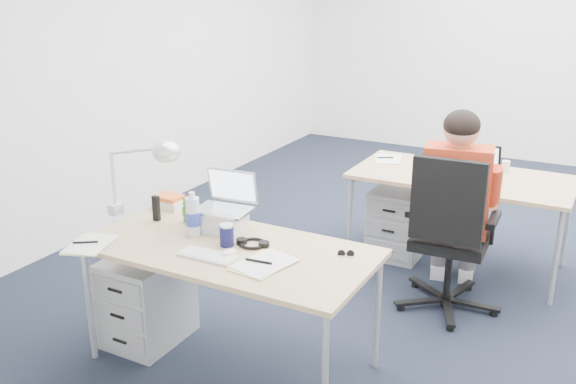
{
  "coord_description": "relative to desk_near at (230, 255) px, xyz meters",
  "views": [
    {
      "loc": [
        0.96,
        -4.55,
        2.15
      ],
      "look_at": [
        -0.86,
        -1.17,
        0.85
      ],
      "focal_mm": 40.0,
      "sensor_mm": 36.0,
      "label": 1
    }
  ],
  "objects": [
    {
      "name": "far_cup",
      "position": [
        1.07,
        2.2,
        0.09
      ],
      "size": [
        0.07,
        0.07,
        0.09
      ],
      "primitive_type": "cylinder",
      "rotation": [
        0.0,
        0.0,
        0.14
      ],
      "color": "white",
      "rests_on": "desk_far"
    },
    {
      "name": "water_bottle",
      "position": [
        -0.28,
        0.05,
        0.18
      ],
      "size": [
        0.08,
        0.08,
        0.26
      ],
      "primitive_type": "cylinder",
      "rotation": [
        0.0,
        0.0,
        -0.02
      ],
      "color": "silver",
      "rests_on": "desk_near"
    },
    {
      "name": "dark_laptop",
      "position": [
        0.87,
        1.83,
        0.18
      ],
      "size": [
        0.38,
        0.37,
        0.27
      ],
      "primitive_type": null,
      "rotation": [
        0.0,
        0.0,
        -0.0
      ],
      "color": "black",
      "rests_on": "desk_far"
    },
    {
      "name": "room",
      "position": [
        0.86,
        1.85,
        1.03
      ],
      "size": [
        6.02,
        7.02,
        2.8
      ],
      "color": "white",
      "rests_on": "ground"
    },
    {
      "name": "desk_far",
      "position": [
        0.8,
        1.96,
        0.0
      ],
      "size": [
        1.6,
        0.8,
        0.73
      ],
      "color": "tan",
      "rests_on": "ground"
    },
    {
      "name": "book_stack",
      "position": [
        -0.69,
        0.35,
        0.09
      ],
      "size": [
        0.19,
        0.15,
        0.08
      ],
      "primitive_type": "cube",
      "rotation": [
        0.0,
        0.0,
        0.03
      ],
      "color": "silver",
      "rests_on": "desk_near"
    },
    {
      "name": "desk_near",
      "position": [
        0.0,
        0.0,
        0.0
      ],
      "size": [
        1.6,
        0.8,
        0.73
      ],
      "color": "tan",
      "rests_on": "ground"
    },
    {
      "name": "cordless_phone",
      "position": [
        -0.62,
        0.13,
        0.13
      ],
      "size": [
        0.04,
        0.03,
        0.16
      ],
      "primitive_type": "cube",
      "rotation": [
        0.0,
        0.0,
        0.0
      ],
      "color": "black",
      "rests_on": "desk_near"
    },
    {
      "name": "papers_right",
      "position": [
        0.27,
        -0.11,
        0.05
      ],
      "size": [
        0.28,
        0.35,
        0.01
      ],
      "primitive_type": "cube",
      "rotation": [
        0.0,
        0.0,
        -0.19
      ],
      "color": "#D3D87D",
      "rests_on": "desk_near"
    },
    {
      "name": "bear_figurine",
      "position": [
        -0.44,
        0.21,
        0.12
      ],
      "size": [
        0.09,
        0.08,
        0.15
      ],
      "primitive_type": null,
      "rotation": [
        0.0,
        0.0,
        -0.2
      ],
      "color": "#1F6F1D",
      "rests_on": "desk_near"
    },
    {
      "name": "wireless_keyboard",
      "position": [
        -0.03,
        -0.16,
        0.05
      ],
      "size": [
        0.32,
        0.14,
        0.02
      ],
      "primitive_type": "cube",
      "rotation": [
        0.0,
        0.0,
        0.02
      ],
      "color": "white",
      "rests_on": "desk_near"
    },
    {
      "name": "office_chair",
      "position": [
        0.92,
        1.22,
        -0.37
      ],
      "size": [
        0.73,
        0.73,
        1.1
      ],
      "rotation": [
        0.0,
        0.0,
        0.05
      ],
      "color": "black",
      "rests_on": "ground"
    },
    {
      "name": "far_papers",
      "position": [
        0.15,
        2.1,
        0.05
      ],
      "size": [
        0.27,
        0.33,
        0.01
      ],
      "primitive_type": "cube",
      "rotation": [
        0.0,
        0.0,
        0.28
      ],
      "color": "white",
      "rests_on": "desk_far"
    },
    {
      "name": "papers_left",
      "position": [
        -0.71,
        -0.35,
        0.05
      ],
      "size": [
        0.28,
        0.34,
        0.01
      ],
      "primitive_type": "cube",
      "rotation": [
        0.0,
        0.0,
        0.3
      ],
      "color": "#D3D87D",
      "rests_on": "desk_near"
    },
    {
      "name": "desk_lamp",
      "position": [
        -0.75,
        0.1,
        0.32
      ],
      "size": [
        0.51,
        0.36,
        0.55
      ],
      "primitive_type": null,
      "rotation": [
        0.0,
        0.0,
        -0.43
      ],
      "color": "silver",
      "rests_on": "desk_near"
    },
    {
      "name": "can_koozie",
      "position": [
        -0.03,
        0.01,
        0.11
      ],
      "size": [
        0.1,
        0.1,
        0.13
      ],
      "primitive_type": "cylinder",
      "rotation": [
        0.0,
        0.0,
        -0.29
      ],
      "color": "#151544",
      "rests_on": "desk_near"
    },
    {
      "name": "drawer_pedestal_far",
      "position": [
        0.33,
        1.95,
        -0.41
      ],
      "size": [
        0.4,
        0.5,
        0.55
      ],
      "primitive_type": "cube",
      "color": "#ADB0B2",
      "rests_on": "ground"
    },
    {
      "name": "silver_laptop",
      "position": [
        -0.17,
        0.2,
        0.21
      ],
      "size": [
        0.34,
        0.28,
        0.34
      ],
      "primitive_type": null,
      "rotation": [
        0.0,
        0.0,
        0.1
      ],
      "color": "silver",
      "rests_on": "desk_near"
    },
    {
      "name": "seated_person",
      "position": [
        0.9,
        1.41,
        -0.01
      ],
      "size": [
        0.49,
        0.79,
        1.35
      ],
      "rotation": [
        0.0,
        0.0,
        0.17
      ],
      "color": "red",
      "rests_on": "ground"
    },
    {
      "name": "floor",
      "position": [
        0.86,
        1.85,
        -0.68
      ],
      "size": [
        7.0,
        7.0,
        0.0
      ],
      "primitive_type": "plane",
      "color": "black",
      "rests_on": "ground"
    },
    {
      "name": "drawer_pedestal_near",
      "position": [
        -0.6,
        -0.03,
        -0.41
      ],
      "size": [
        0.4,
        0.5,
        0.55
      ],
      "primitive_type": "cube",
      "color": "#ADB0B2",
      "rests_on": "ground"
    },
    {
      "name": "sunglasses",
      "position": [
        0.61,
        0.2,
        0.06
      ],
      "size": [
        0.1,
        0.08,
        0.02
      ],
      "primitive_type": null,
      "rotation": [
        0.0,
        0.0,
        0.42
      ],
      "color": "black",
      "rests_on": "desk_near"
    },
    {
      "name": "computer_mouse",
      "position": [
        0.06,
        -0.1,
        0.06
      ],
      "size": [
        0.08,
        0.11,
        0.03
      ],
      "primitive_type": "ellipsoid",
      "rotation": [
        0.0,
        0.0,
        -0.22
      ],
      "color": "white",
      "rests_on": "desk_near"
    },
    {
      "name": "headphones",
      "position": [
        0.1,
        0.08,
        0.06
      ],
      "size": [
        0.22,
        0.18,
        0.03
      ],
      "primitive_type": null,
      "rotation": [
        0.0,
        0.0,
        0.16
      ],
      "color": "black",
      "rests_on": "desk_near"
    }
  ]
}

